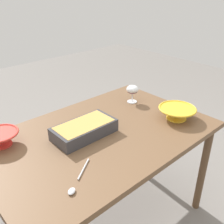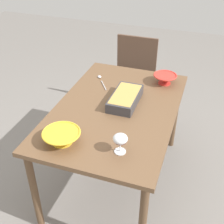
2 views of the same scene
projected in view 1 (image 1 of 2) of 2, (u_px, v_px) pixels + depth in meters
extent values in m
plane|color=gray|center=(103.00, 221.00, 1.86)|extent=(8.00, 8.00, 0.00)
cube|color=brown|center=(101.00, 135.00, 1.53)|extent=(1.33, 0.86, 0.03)
cylinder|color=brown|center=(203.00, 170.00, 1.81)|extent=(0.05, 0.05, 0.71)
cylinder|color=brown|center=(127.00, 129.00, 2.31)|extent=(0.05, 0.05, 0.71)
cylinder|color=white|center=(132.00, 102.00, 1.90)|extent=(0.07, 0.07, 0.01)
cylinder|color=white|center=(132.00, 97.00, 1.88)|extent=(0.01, 0.01, 0.07)
ellipsoid|color=white|center=(132.00, 89.00, 1.85)|extent=(0.09, 0.09, 0.06)
ellipsoid|color=#4C0A19|center=(132.00, 91.00, 1.86)|extent=(0.08, 0.08, 0.03)
cube|color=#38383D|center=(84.00, 130.00, 1.48)|extent=(0.36, 0.19, 0.07)
cube|color=tan|center=(84.00, 125.00, 1.47)|extent=(0.32, 0.17, 0.02)
cylinder|color=red|center=(3.00, 144.00, 1.41)|extent=(0.10, 0.10, 0.01)
cone|color=red|center=(1.00, 139.00, 1.39)|extent=(0.18, 0.18, 0.07)
torus|color=red|center=(0.00, 133.00, 1.37)|extent=(0.19, 0.19, 0.01)
cylinder|color=yellow|center=(176.00, 118.00, 1.67)|extent=(0.13, 0.13, 0.01)
cone|color=yellow|center=(177.00, 113.00, 1.66)|extent=(0.23, 0.23, 0.06)
torus|color=yellow|center=(177.00, 108.00, 1.64)|extent=(0.24, 0.24, 0.01)
cylinder|color=silver|center=(84.00, 169.00, 1.22)|extent=(0.13, 0.09, 0.01)
ellipsoid|color=silver|center=(72.00, 191.00, 1.09)|extent=(0.05, 0.05, 0.01)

